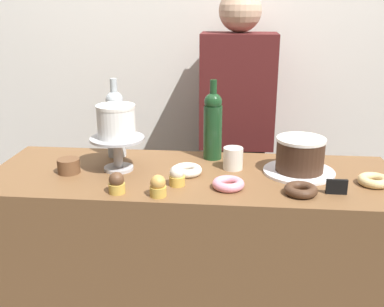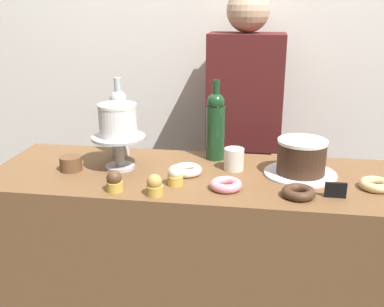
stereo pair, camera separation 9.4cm
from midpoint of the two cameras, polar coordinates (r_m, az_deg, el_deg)
back_wall at (r=2.46m, az=0.81°, el=12.90°), size 6.00×0.05×2.60m
display_counter at (r=1.93m, az=-1.45°, el=-15.44°), size 1.53×0.54×0.92m
cake_stand_pedestal at (r=1.76m, az=-10.81°, el=0.68°), size 0.21×0.21×0.13m
white_layer_cake at (r=1.73m, az=-11.02°, el=3.97°), size 0.15×0.15×0.12m
silver_serving_platter at (r=1.76m, az=11.74°, el=-2.25°), size 0.27×0.27×0.01m
chocolate_round_cake at (r=1.74m, az=11.89°, el=-0.12°), size 0.18×0.18×0.13m
wine_bottle_clear at (r=1.91m, az=-10.95°, el=3.82°), size 0.08×0.08×0.33m
wine_bottle_green at (r=1.84m, az=1.17°, el=3.66°), size 0.08×0.08×0.33m
cupcake_vanilla at (r=1.60m, az=-3.57°, el=-2.85°), size 0.06×0.06×0.07m
cupcake_chocolate at (r=1.56m, az=-11.13°, el=-3.69°), size 0.06×0.06×0.07m
cupcake_caramel at (r=1.52m, az=-6.05°, el=-4.13°), size 0.06×0.06×0.07m
donut_glazed at (r=1.71m, az=20.37°, el=-3.20°), size 0.11×0.11×0.03m
donut_chocolate at (r=1.56m, az=11.80°, el=-4.50°), size 0.11×0.11×0.03m
donut_pink at (r=1.58m, az=2.87°, el=-3.84°), size 0.11×0.11×0.03m
donut_sugar at (r=1.71m, az=-2.19°, el=-2.11°), size 0.11×0.11×0.03m
cookie_stack at (r=1.79m, az=-16.65°, el=-1.51°), size 0.08×0.08×0.05m
price_sign_chalkboard at (r=1.59m, az=16.06°, el=-4.05°), size 0.07×0.01×0.05m
coffee_cup_ceramic at (r=1.75m, az=3.64°, el=-0.62°), size 0.08×0.08×0.09m
barista_figure at (r=2.32m, az=4.37°, el=0.84°), size 0.36×0.22×1.60m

